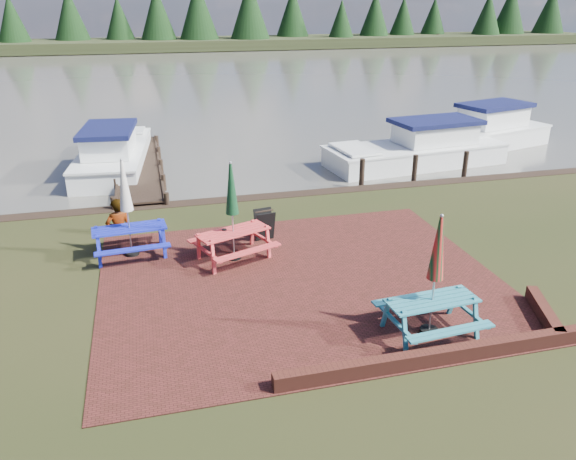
{
  "coord_description": "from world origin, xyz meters",
  "views": [
    {
      "loc": [
        -3.14,
        -9.99,
        6.05
      ],
      "look_at": [
        -0.13,
        1.75,
        1.0
      ],
      "focal_mm": 35.0,
      "sensor_mm": 36.0,
      "label": 1
    }
  ],
  "objects_px": {
    "picnic_table_blue": "(129,223)",
    "boat_jetty": "(114,155)",
    "boat_near": "(419,151)",
    "person": "(116,199)",
    "jetty": "(139,166)",
    "boat_far": "(481,134)",
    "picnic_table_teal": "(433,294)",
    "chalkboard": "(265,225)",
    "picnic_table_red": "(233,227)"
  },
  "relations": [
    {
      "from": "jetty",
      "to": "boat_far",
      "type": "relative_size",
      "value": 1.28
    },
    {
      "from": "boat_near",
      "to": "boat_far",
      "type": "bearing_deg",
      "value": -71.25
    },
    {
      "from": "picnic_table_teal",
      "to": "jetty",
      "type": "bearing_deg",
      "value": 108.02
    },
    {
      "from": "picnic_table_teal",
      "to": "person",
      "type": "bearing_deg",
      "value": 127.09
    },
    {
      "from": "jetty",
      "to": "boat_near",
      "type": "xyz_separation_m",
      "value": [
        10.83,
        -1.42,
        0.27
      ]
    },
    {
      "from": "picnic_table_teal",
      "to": "person",
      "type": "height_order",
      "value": "picnic_table_teal"
    },
    {
      "from": "picnic_table_teal",
      "to": "person",
      "type": "relative_size",
      "value": 1.26
    },
    {
      "from": "picnic_table_teal",
      "to": "chalkboard",
      "type": "height_order",
      "value": "picnic_table_teal"
    },
    {
      "from": "picnic_table_blue",
      "to": "boat_jetty",
      "type": "bearing_deg",
      "value": 89.38
    },
    {
      "from": "boat_jetty",
      "to": "boat_near",
      "type": "distance_m",
      "value": 11.98
    },
    {
      "from": "picnic_table_blue",
      "to": "boat_jetty",
      "type": "height_order",
      "value": "picnic_table_blue"
    },
    {
      "from": "boat_jetty",
      "to": "person",
      "type": "height_order",
      "value": "person"
    },
    {
      "from": "chalkboard",
      "to": "boat_far",
      "type": "height_order",
      "value": "boat_far"
    },
    {
      "from": "picnic_table_blue",
      "to": "person",
      "type": "height_order",
      "value": "picnic_table_blue"
    },
    {
      "from": "picnic_table_teal",
      "to": "boat_jetty",
      "type": "bearing_deg",
      "value": 110.01
    },
    {
      "from": "picnic_table_teal",
      "to": "chalkboard",
      "type": "bearing_deg",
      "value": 107.69
    },
    {
      "from": "picnic_table_red",
      "to": "picnic_table_blue",
      "type": "distance_m",
      "value": 2.61
    },
    {
      "from": "picnic_table_red",
      "to": "boat_jetty",
      "type": "xyz_separation_m",
      "value": [
        -3.13,
        9.55,
        -0.47
      ]
    },
    {
      "from": "chalkboard",
      "to": "person",
      "type": "relative_size",
      "value": 0.42
    },
    {
      "from": "picnic_table_blue",
      "to": "boat_far",
      "type": "height_order",
      "value": "picnic_table_blue"
    },
    {
      "from": "boat_jetty",
      "to": "boat_near",
      "type": "bearing_deg",
      "value": -5.42
    },
    {
      "from": "picnic_table_teal",
      "to": "boat_near",
      "type": "bearing_deg",
      "value": 60.1
    },
    {
      "from": "chalkboard",
      "to": "boat_jetty",
      "type": "height_order",
      "value": "boat_jetty"
    },
    {
      "from": "boat_near",
      "to": "boat_far",
      "type": "xyz_separation_m",
      "value": [
        3.97,
        1.87,
        0.04
      ]
    },
    {
      "from": "boat_jetty",
      "to": "person",
      "type": "relative_size",
      "value": 3.6
    },
    {
      "from": "person",
      "to": "jetty",
      "type": "bearing_deg",
      "value": -111.33
    },
    {
      "from": "boat_far",
      "to": "person",
      "type": "bearing_deg",
      "value": 97.94
    },
    {
      "from": "picnic_table_blue",
      "to": "chalkboard",
      "type": "bearing_deg",
      "value": -2.71
    },
    {
      "from": "picnic_table_blue",
      "to": "boat_near",
      "type": "relative_size",
      "value": 0.33
    },
    {
      "from": "picnic_table_red",
      "to": "chalkboard",
      "type": "distance_m",
      "value": 1.47
    },
    {
      "from": "chalkboard",
      "to": "boat_far",
      "type": "distance_m",
      "value": 14.17
    },
    {
      "from": "picnic_table_blue",
      "to": "picnic_table_red",
      "type": "bearing_deg",
      "value": -24.14
    },
    {
      "from": "chalkboard",
      "to": "boat_jetty",
      "type": "xyz_separation_m",
      "value": [
        -4.13,
        8.55,
        -0.03
      ]
    },
    {
      "from": "picnic_table_teal",
      "to": "picnic_table_blue",
      "type": "bearing_deg",
      "value": 133.18
    },
    {
      "from": "boat_near",
      "to": "person",
      "type": "xyz_separation_m",
      "value": [
        -11.43,
        -4.8,
        0.59
      ]
    },
    {
      "from": "chalkboard",
      "to": "person",
      "type": "xyz_separation_m",
      "value": [
        -3.8,
        1.46,
        0.55
      ]
    },
    {
      "from": "picnic_table_blue",
      "to": "person",
      "type": "xyz_separation_m",
      "value": [
        -0.34,
        1.6,
        0.1
      ]
    },
    {
      "from": "picnic_table_teal",
      "to": "person",
      "type": "xyz_separation_m",
      "value": [
        -5.93,
        6.71,
        0.12
      ]
    },
    {
      "from": "jetty",
      "to": "boat_far",
      "type": "distance_m",
      "value": 14.81
    },
    {
      "from": "picnic_table_red",
      "to": "boat_near",
      "type": "xyz_separation_m",
      "value": [
        8.63,
        7.26,
        -0.48
      ]
    },
    {
      "from": "picnic_table_blue",
      "to": "chalkboard",
      "type": "relative_size",
      "value": 3.02
    },
    {
      "from": "chalkboard",
      "to": "jetty",
      "type": "relative_size",
      "value": 0.09
    },
    {
      "from": "boat_jetty",
      "to": "picnic_table_blue",
      "type": "bearing_deg",
      "value": -80.02
    },
    {
      "from": "picnic_table_red",
      "to": "boat_far",
      "type": "distance_m",
      "value": 15.56
    },
    {
      "from": "boat_far",
      "to": "picnic_table_teal",
      "type": "bearing_deg",
      "value": 129.24
    },
    {
      "from": "boat_far",
      "to": "person",
      "type": "relative_size",
      "value": 3.65
    },
    {
      "from": "picnic_table_red",
      "to": "jetty",
      "type": "bearing_deg",
      "value": 83.45
    },
    {
      "from": "chalkboard",
      "to": "boat_far",
      "type": "relative_size",
      "value": 0.12
    },
    {
      "from": "jetty",
      "to": "boat_jetty",
      "type": "distance_m",
      "value": 1.3
    },
    {
      "from": "picnic_table_teal",
      "to": "boat_jetty",
      "type": "xyz_separation_m",
      "value": [
        -6.25,
        13.81,
        -0.46
      ]
    }
  ]
}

